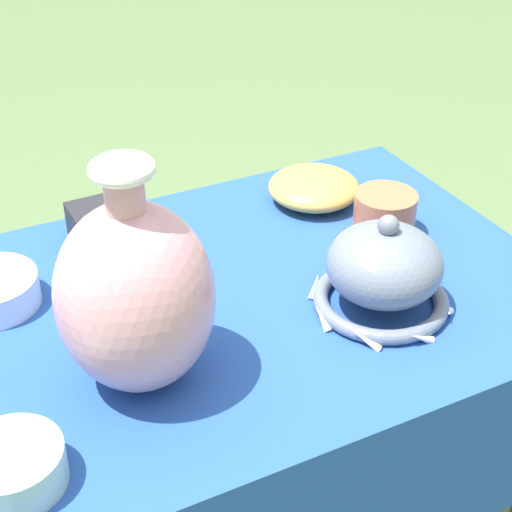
# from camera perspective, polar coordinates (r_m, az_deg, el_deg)

# --- Properties ---
(display_table) EXTENTS (1.07, 0.66, 0.68)m
(display_table) POSITION_cam_1_polar(r_m,az_deg,el_deg) (1.20, -3.25, -6.87)
(display_table) COLOR brown
(display_table) RESTS_ON ground_plane
(vase_tall_bulbous) EXTENTS (0.20, 0.20, 0.31)m
(vase_tall_bulbous) POSITION_cam_1_polar(r_m,az_deg,el_deg) (0.96, -8.78, -2.84)
(vase_tall_bulbous) COLOR #D19399
(vase_tall_bulbous) RESTS_ON display_table
(vase_dome_bell) EXTENTS (0.21, 0.21, 0.16)m
(vase_dome_bell) POSITION_cam_1_polar(r_m,az_deg,el_deg) (1.13, 9.26, -1.16)
(vase_dome_bell) COLOR slate
(vase_dome_bell) RESTS_ON display_table
(mosaic_tile_box) EXTENTS (0.12, 0.11, 0.06)m
(mosaic_tile_box) POSITION_cam_1_polar(r_m,az_deg,el_deg) (1.30, -10.69, 2.25)
(mosaic_tile_box) COLOR #232328
(mosaic_tile_box) RESTS_ON display_table
(pot_squat_terracotta) EXTENTS (0.10, 0.10, 0.07)m
(pot_squat_terracotta) POSITION_cam_1_polar(r_m,az_deg,el_deg) (1.32, 9.33, 3.06)
(pot_squat_terracotta) COLOR #BC6642
(pot_squat_terracotta) RESTS_ON display_table
(bowl_shallow_ochre) EXTENTS (0.16, 0.16, 0.05)m
(bowl_shallow_ochre) POSITION_cam_1_polar(r_m,az_deg,el_deg) (1.41, 4.23, 5.01)
(bowl_shallow_ochre) COLOR gold
(bowl_shallow_ochre) RESTS_ON display_table
(pot_squat_celadon) EXTENTS (0.12, 0.12, 0.05)m
(pot_squat_celadon) POSITION_cam_1_polar(r_m,az_deg,el_deg) (0.93, -17.30, -14.46)
(pot_squat_celadon) COLOR #A8CCB7
(pot_squat_celadon) RESTS_ON display_table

